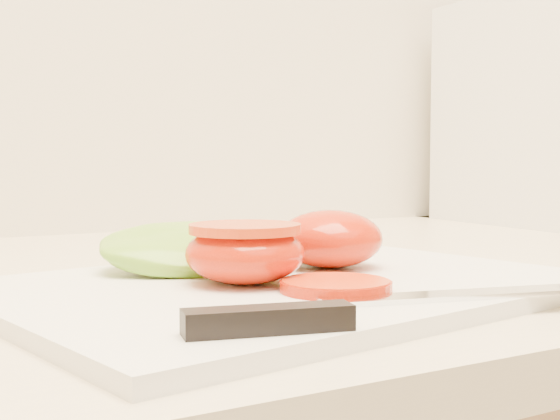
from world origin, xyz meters
TOP-DOWN VIEW (x-y plane):
  - cutting_board at (-0.33, 1.54)m, footprint 0.41×0.33m
  - tomato_half_dome at (-0.28, 1.57)m, footprint 0.08×0.08m
  - tomato_half_cut at (-0.37, 1.54)m, footprint 0.08×0.08m
  - tomato_slice_0 at (-0.33, 1.48)m, footprint 0.06×0.06m
  - lettuce_leaf_0 at (-0.36, 1.61)m, footprint 0.15×0.10m
  - lettuce_leaf_1 at (-0.32, 1.62)m, footprint 0.12×0.13m
  - knife at (-0.37, 1.42)m, footprint 0.26×0.07m
  - appliance at (0.26, 1.83)m, footprint 0.22×0.26m

SIDE VIEW (x-z plane):
  - cutting_board at x=-0.33m, z-range 0.93..0.94m
  - tomato_slice_0 at x=-0.33m, z-range 0.94..0.95m
  - knife at x=-0.37m, z-range 0.94..0.95m
  - lettuce_leaf_1 at x=-0.32m, z-range 0.94..0.96m
  - lettuce_leaf_0 at x=-0.36m, z-range 0.94..0.97m
  - tomato_half_dome at x=-0.28m, z-range 0.94..0.98m
  - tomato_half_cut at x=-0.37m, z-range 0.94..0.98m
  - appliance at x=0.26m, z-range 0.93..1.23m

